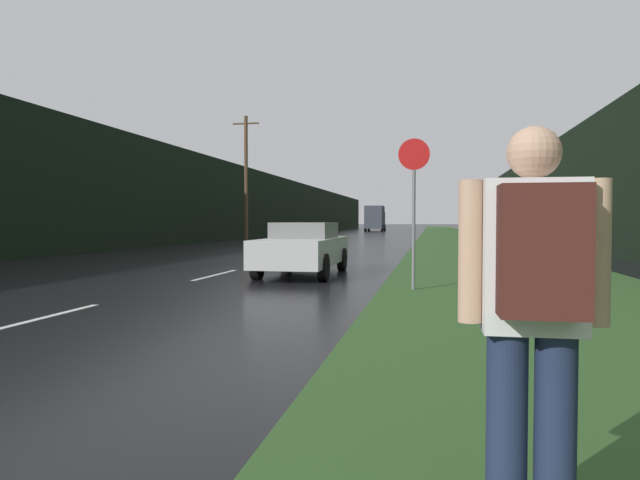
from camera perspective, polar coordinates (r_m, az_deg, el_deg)
grass_verge at (r=40.83m, az=13.76°, el=-0.16°), size 6.00×240.00×0.02m
lane_stripe_b at (r=9.24m, az=-26.54°, el=-7.13°), size 0.12×3.00×0.01m
lane_stripe_c at (r=15.35m, az=-10.38°, el=-3.45°), size 0.12×3.00×0.01m
lane_stripe_d at (r=22.00m, az=-3.71°, el=-1.82°), size 0.12×3.00×0.01m
lane_stripe_e at (r=28.81m, az=-0.17°, el=-0.94°), size 0.12×3.00×0.01m
lane_stripe_f at (r=35.70m, az=2.01°, el=-0.40°), size 0.12×3.00×0.01m
treeline_far_side at (r=53.28m, az=-6.61°, el=3.55°), size 2.00×140.00×5.98m
treeline_near_side at (r=51.41m, az=19.96°, el=3.59°), size 2.00×140.00×6.11m
utility_pole_far at (r=38.54m, az=-7.40°, el=6.22°), size 1.80×0.24×8.43m
stop_sign at (r=11.81m, az=9.36°, el=4.00°), size 0.64×0.07×3.11m
hitchhiker_with_backpack at (r=2.64m, az=20.60°, el=-6.26°), size 0.64×0.43×1.83m
car_passing_near at (r=15.09m, az=-1.67°, el=-0.78°), size 1.84×4.62×1.39m
delivery_truck at (r=82.15m, az=5.54°, el=2.19°), size 2.61×6.84×3.61m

